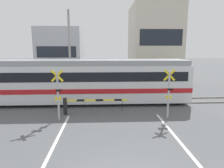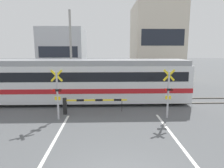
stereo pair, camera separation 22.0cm
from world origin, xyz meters
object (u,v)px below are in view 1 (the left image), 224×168
commuter_train (65,80)px  crossing_signal_left (58,93)px  crossing_signal_right (169,91)px  crossing_barrier_far (130,85)px  crossing_barrier_near (82,103)px  pedestrian (96,80)px

commuter_train → crossing_signal_left: (0.28, -3.69, -0.14)m
commuter_train → crossing_signal_right: bearing=-29.5°
commuter_train → crossing_signal_right: size_ratio=6.30×
commuter_train → crossing_barrier_far: size_ratio=4.60×
commuter_train → crossing_barrier_far: commuter_train is taller
crossing_signal_right → crossing_barrier_far: bearing=100.5°
crossing_barrier_near → pedestrian: 7.43m
crossing_barrier_far → pedestrian: 3.48m
crossing_signal_left → pedestrian: bearing=77.2°
crossing_signal_left → pedestrian: size_ratio=1.73×
commuter_train → crossing_barrier_far: 6.16m
crossing_barrier_far → crossing_signal_left: crossing_signal_left is taller
crossing_barrier_far → crossing_signal_right: crossing_signal_right is taller
commuter_train → crossing_barrier_near: commuter_train is taller
crossing_barrier_far → commuter_train: bearing=-150.2°
crossing_signal_left → pedestrian: 8.50m
crossing_barrier_near → crossing_signal_left: bearing=-145.0°
crossing_barrier_near → crossing_signal_left: (-1.24, -0.87, 0.86)m
commuter_train → crossing_barrier_far: bearing=29.8°
pedestrian → crossing_barrier_far: bearing=-26.5°
crossing_barrier_near → crossing_signal_right: crossing_signal_right is taller
crossing_signal_right → pedestrian: crossing_signal_right is taller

